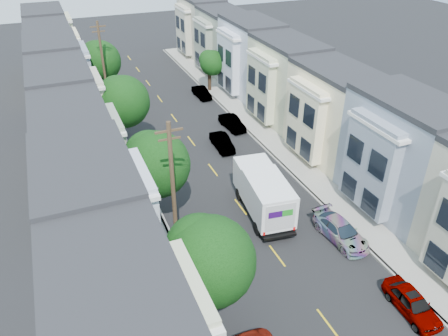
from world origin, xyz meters
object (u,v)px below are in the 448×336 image
(parked_right_a, at_px, (412,303))
(lead_sedan, at_px, (222,142))
(tree_e, at_px, (99,62))
(parked_right_b, at_px, (341,231))
(tree_c, at_px, (155,165))
(tree_d, at_px, (122,102))
(parked_left_c, at_px, (196,244))
(utility_pole_near, at_px, (174,198))
(parked_left_d, at_px, (155,166))
(tree_far_r, at_px, (212,63))
(tree_b, at_px, (208,262))
(fedex_truck, at_px, (263,192))
(parked_right_d, at_px, (202,93))
(utility_pole_far, at_px, (104,69))
(parked_right_c, at_px, (232,123))

(parked_right_a, bearing_deg, lead_sedan, 99.94)
(tree_e, distance_m, parked_right_b, 33.73)
(tree_c, bearing_deg, parked_right_a, -50.34)
(tree_d, xyz_separation_m, parked_right_b, (11.20, -17.92, -4.55))
(lead_sedan, height_order, parked_left_c, parked_left_c)
(utility_pole_near, distance_m, parked_left_d, 12.32)
(tree_far_r, relative_size, parked_left_d, 1.08)
(tree_b, xyz_separation_m, fedex_truck, (7.54, 8.55, -3.15))
(parked_left_c, bearing_deg, tree_b, -100.06)
(parked_right_d, bearing_deg, tree_d, -139.10)
(utility_pole_far, bearing_deg, tree_e, 90.03)
(tree_c, bearing_deg, utility_pole_far, 90.00)
(tree_d, xyz_separation_m, parked_right_d, (11.20, 10.73, -4.63))
(parked_right_d, bearing_deg, tree_b, -111.96)
(tree_d, xyz_separation_m, parked_right_a, (11.20, -24.83, -4.57))
(tree_b, bearing_deg, parked_right_d, 70.90)
(tree_c, bearing_deg, tree_b, -90.00)
(tree_far_r, height_order, parked_right_d, tree_far_r)
(parked_left_c, bearing_deg, parked_right_c, 62.13)
(tree_d, xyz_separation_m, parked_right_c, (11.20, 1.30, -4.59))
(lead_sedan, height_order, parked_right_c, parked_right_c)
(tree_d, height_order, parked_right_d, tree_d)
(parked_left_c, relative_size, parked_right_b, 0.93)
(tree_c, relative_size, tree_e, 1.00)
(tree_e, distance_m, lead_sedan, 18.64)
(tree_e, distance_m, parked_right_d, 12.36)
(tree_c, distance_m, parked_left_c, 6.05)
(tree_b, distance_m, utility_pole_far, 31.82)
(parked_right_b, bearing_deg, parked_right_c, 85.95)
(tree_b, bearing_deg, tree_c, 90.00)
(parked_left_d, bearing_deg, tree_far_r, 59.41)
(parked_left_d, relative_size, parked_right_a, 1.15)
(lead_sedan, relative_size, parked_left_c, 0.90)
(parked_right_c, bearing_deg, tree_b, -120.94)
(utility_pole_near, bearing_deg, parked_left_c, 17.17)
(tree_far_r, relative_size, parked_left_c, 1.19)
(tree_e, distance_m, fedex_truck, 27.90)
(utility_pole_near, bearing_deg, parked_right_b, -10.68)
(parked_right_c, bearing_deg, fedex_truck, -109.18)
(parked_left_c, bearing_deg, utility_pole_near, -160.26)
(fedex_truck, bearing_deg, parked_right_d, 88.41)
(lead_sedan, bearing_deg, utility_pole_far, 125.88)
(tree_far_r, bearing_deg, parked_left_d, -124.98)
(parked_left_d, bearing_deg, lead_sedan, 20.29)
(fedex_truck, relative_size, parked_left_c, 1.64)
(utility_pole_near, height_order, parked_left_d, utility_pole_near)
(tree_c, height_order, parked_left_d, tree_c)
(tree_b, relative_size, tree_c, 1.01)
(parked_left_d, bearing_deg, parked_right_b, -49.66)
(parked_left_d, bearing_deg, parked_left_c, -85.61)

